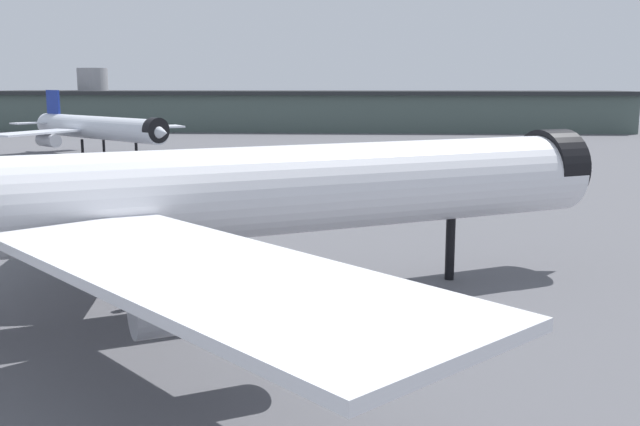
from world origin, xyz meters
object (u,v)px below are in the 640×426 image
traffic_cone_near_nose (1,224)px  airliner_far_taxiway (97,128)px  airliner_near_gate (200,197)px  service_truck_front (245,196)px

traffic_cone_near_nose → airliner_far_taxiway: bearing=96.2°
airliner_near_gate → airliner_far_taxiway: (-32.46, 103.52, -1.78)m
airliner_far_taxiway → traffic_cone_near_nose: bearing=-38.4°
airliner_far_taxiway → service_truck_front: (33.18, -63.52, -4.37)m
service_truck_front → traffic_cone_near_nose: size_ratio=7.45×
airliner_near_gate → service_truck_front: airliner_near_gate is taller
airliner_near_gate → airliner_far_taxiway: bearing=86.1°
service_truck_front → traffic_cone_near_nose: 27.17m
airliner_near_gate → airliner_far_taxiway: airliner_near_gate is taller
airliner_near_gate → airliner_far_taxiway: size_ratio=1.64×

